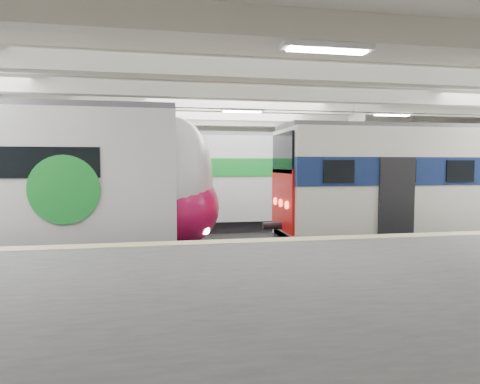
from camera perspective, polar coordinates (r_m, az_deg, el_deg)
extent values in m
cube|color=black|center=(13.24, 1.89, -9.16)|extent=(36.00, 24.00, 0.10)
cube|color=silver|center=(13.16, 1.95, 15.32)|extent=(36.00, 24.00, 0.20)
cube|color=beige|center=(22.78, -3.37, 3.40)|extent=(30.00, 0.10, 5.50)
cube|color=#4D4D4F|center=(7.10, 13.39, -15.88)|extent=(30.00, 7.00, 1.10)
cube|color=beige|center=(9.92, 5.87, -6.76)|extent=(30.00, 0.50, 0.02)
cube|color=beige|center=(15.62, -11.28, 3.11)|extent=(0.50, 0.50, 5.50)
cube|color=beige|center=(17.42, 16.10, 3.11)|extent=(0.50, 0.50, 5.50)
cube|color=beige|center=(13.11, 1.95, 14.03)|extent=(30.00, 18.00, 0.50)
cube|color=#59544C|center=(13.22, 1.89, -8.61)|extent=(30.00, 1.52, 0.16)
cube|color=#59544C|center=(18.54, -1.68, -4.99)|extent=(30.00, 1.52, 0.16)
cylinder|color=black|center=(13.02, 1.94, 11.65)|extent=(30.00, 0.03, 0.03)
cylinder|color=black|center=(18.40, -1.71, 9.37)|extent=(30.00, 0.03, 0.03)
cube|color=white|center=(11.13, 4.17, 14.12)|extent=(26.00, 8.40, 0.12)
ellipsoid|color=silver|center=(12.63, -9.17, 1.77)|extent=(2.34, 2.89, 3.89)
ellipsoid|color=#AD0E42|center=(12.69, -8.59, -2.16)|extent=(2.48, 2.95, 2.38)
cylinder|color=#198A2C|center=(11.45, -23.75, 0.29)|extent=(1.83, 0.06, 1.83)
cube|color=silver|center=(16.15, 28.38, 1.17)|extent=(12.69, 2.78, 3.61)
cube|color=navy|center=(16.14, 28.43, 2.71)|extent=(12.73, 2.84, 0.88)
cube|color=#B00D0B|center=(13.19, 6.05, -1.09)|extent=(0.08, 2.37, 1.99)
cube|color=black|center=(13.15, 6.10, 5.51)|extent=(0.08, 2.23, 1.30)
cube|color=#4C4C51|center=(16.19, 28.60, 7.85)|extent=(12.69, 2.17, 0.16)
cube|color=black|center=(16.35, 28.16, -5.69)|extent=(12.69, 1.95, 0.70)
cube|color=silver|center=(18.13, -8.42, 1.97)|extent=(13.61, 2.77, 3.69)
cube|color=#198A2C|center=(18.13, -8.43, 3.50)|extent=(13.65, 2.82, 0.78)
cube|color=#4C4C51|center=(18.17, -8.48, 8.10)|extent=(13.61, 2.28, 0.16)
cube|color=black|center=(18.32, -8.36, -4.44)|extent=(13.61, 2.47, 0.60)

